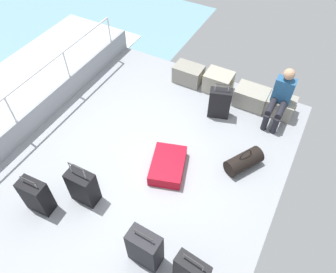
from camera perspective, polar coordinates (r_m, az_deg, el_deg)
name	(u,v)px	position (r m, az deg, el deg)	size (l,w,h in m)	color
ground_plane	(149,159)	(5.57, -3.41, -3.91)	(4.40, 5.20, 0.06)	gray
gunwale_port	(48,106)	(6.46, -20.38, 5.00)	(0.06, 5.20, 0.45)	gray
railing_port	(39,83)	(6.12, -21.76, 8.73)	(0.04, 4.20, 1.02)	silver
sea_wake	(5,104)	(7.77, -26.88, 5.20)	(12.00, 12.00, 0.01)	#6B99A8
cargo_crate_0	(188,74)	(6.86, 3.63, 10.95)	(0.62, 0.39, 0.38)	gray
cargo_crate_1	(218,82)	(6.70, 8.88, 9.49)	(0.58, 0.43, 0.41)	#9E9989
cargo_crate_2	(251,97)	(6.52, 14.49, 6.77)	(0.65, 0.44, 0.37)	gray
cargo_crate_3	(278,105)	(6.51, 18.92, 5.25)	(0.63, 0.42, 0.34)	gray
passenger_seated	(281,96)	(6.14, 19.33, 6.72)	(0.34, 0.66, 1.04)	#26598C
suitcase_0	(37,196)	(5.13, -22.22, -9.69)	(0.42, 0.25, 0.73)	black
suitcase_1	(168,165)	(5.31, -0.03, -5.12)	(0.73, 0.88, 0.21)	#B70C1E
suitcase_2	(83,187)	(5.01, -14.79, -8.59)	(0.42, 0.25, 0.84)	black
suitcase_3	(145,248)	(4.41, -4.10, -19.09)	(0.44, 0.26, 0.74)	black
suitcase_4	(191,273)	(4.33, 4.17, -22.86)	(0.45, 0.24, 0.72)	black
suitcase_5	(219,103)	(6.08, 9.08, 5.84)	(0.44, 0.31, 0.76)	black
duffel_bag	(244,161)	(5.46, 13.24, -4.27)	(0.57, 0.69, 0.42)	black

